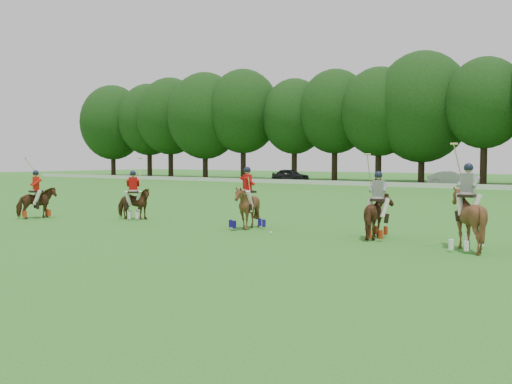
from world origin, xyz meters
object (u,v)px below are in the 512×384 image
Objects in this scene: polo_red_c at (247,207)px; polo_ball at (271,233)px; car_mid at (451,179)px; polo_stripe_b at (467,218)px; polo_red_b at (133,203)px; polo_stripe_a at (378,215)px; polo_red_a at (36,201)px; car_left at (291,175)px.

polo_ball is at bearing -22.23° from polo_red_c.
polo_stripe_b reaches higher than car_mid.
car_mid is at bearing 86.71° from polo_red_b.
polo_stripe_a reaches higher than car_mid.
polo_stripe_a reaches higher than polo_red_a.
polo_red_a is 0.97× the size of polo_stripe_a.
car_left is at bearing 112.41° from polo_red_b.
polo_stripe_a is (4.96, 0.42, -0.05)m from polo_red_c.
polo_stripe_a is (8.76, -37.85, 0.08)m from car_mid.
car_mid is 38.42m from polo_red_b.
polo_red_a reaches higher than car_left.
polo_ball is (1.45, -0.59, -0.79)m from polo_red_c.
polo_ball is at bearing 8.05° from polo_red_a.
car_mid is at bearing 95.66° from polo_red_c.
car_mid is at bearing -90.17° from car_left.
polo_stripe_b is at bearing -12.57° from polo_stripe_a.
polo_stripe_a is (10.96, 0.51, 0.05)m from polo_red_b.
car_mid is 40.28m from polo_stripe_b.
polo_stripe_a is 0.91× the size of polo_stripe_b.
car_left is 1.44× the size of polo_stripe_b.
car_left is 41.49m from polo_red_b.
polo_red_c is 25.72× the size of polo_ball.
polo_red_a is at bearing -171.95° from polo_ball.
polo_red_c is at bearing 0.83° from polo_red_b.
polo_stripe_a is at bearing 2.65° from polo_red_b.
polo_red_c is (21.82, -38.27, 0.09)m from car_left.
polo_red_a is 29.39× the size of polo_ball.
car_mid is 1.62× the size of polo_red_b.
car_mid is 38.85m from polo_stripe_a.
polo_stripe_b is at bearing 6.22° from polo_red_a.
polo_red_a is (-6.05, -40.46, 0.04)m from car_mid.
car_left is 1.58× the size of polo_stripe_a.
car_left is at bearing 125.28° from polo_stripe_a.
polo_red_a is 15.04m from polo_stripe_a.
polo_red_b is (15.82, -38.35, -0.01)m from car_left.
car_mid is 40.91m from polo_red_a.
polo_stripe_a is at bearing -144.88° from car_left.
car_mid is at bearing 103.03° from polo_stripe_a.
polo_red_a is at bearing -170.00° from polo_stripe_a.
polo_red_a reaches higher than polo_red_b.
polo_red_a is at bearing -167.45° from polo_red_c.
polo_ball is (7.45, -0.51, -0.69)m from polo_red_b.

